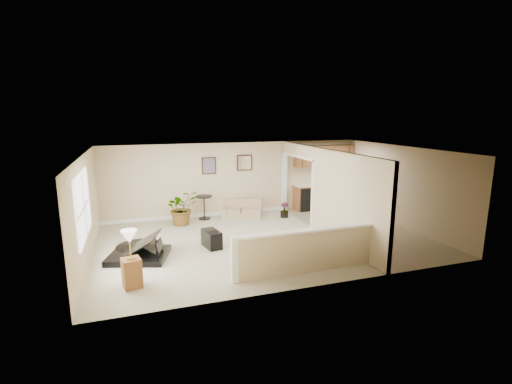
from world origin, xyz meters
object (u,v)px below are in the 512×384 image
object	(u,v)px
lamp_stand	(131,263)
small_plant	(284,211)
piano_bench	(212,239)
palm_plant	(182,208)
accent_table	(204,204)
piano	(136,236)
loveseat	(241,208)

from	to	relation	value
lamp_stand	small_plant	bearing A→B (deg)	37.88
piano_bench	palm_plant	size ratio (longest dim) A/B	0.56
small_plant	lamp_stand	xyz separation A→B (m)	(-4.94, -3.84, 0.29)
piano_bench	accent_table	xyz separation A→B (m)	(0.32, 2.73, 0.28)
palm_plant	small_plant	distance (m)	3.43
piano	lamp_stand	size ratio (longest dim) A/B	1.54
lamp_stand	palm_plant	bearing A→B (deg)	69.55
lamp_stand	loveseat	bearing A→B (deg)	50.93
loveseat	accent_table	world-z (taller)	accent_table
piano_bench	loveseat	world-z (taller)	loveseat
piano_bench	accent_table	world-z (taller)	accent_table
small_plant	lamp_stand	distance (m)	6.27
palm_plant	small_plant	xyz separation A→B (m)	(3.41, -0.26, -0.32)
piano	accent_table	world-z (taller)	piano
piano_bench	small_plant	bearing A→B (deg)	35.15
loveseat	lamp_stand	xyz separation A→B (m)	(-3.59, -4.42, 0.22)
accent_table	small_plant	bearing A→B (deg)	-14.09
accent_table	palm_plant	distance (m)	0.88
piano_bench	piano	bearing A→B (deg)	-177.67
piano	accent_table	distance (m)	3.56
piano_bench	lamp_stand	bearing A→B (deg)	-138.44
palm_plant	lamp_stand	world-z (taller)	lamp_stand
loveseat	small_plant	world-z (taller)	loveseat
piano_bench	palm_plant	bearing A→B (deg)	101.35
piano_bench	small_plant	distance (m)	3.60
small_plant	piano_bench	bearing A→B (deg)	-144.85
piano	palm_plant	world-z (taller)	piano
accent_table	palm_plant	bearing A→B (deg)	-153.24
loveseat	lamp_stand	world-z (taller)	lamp_stand
piano	accent_table	xyz separation A→B (m)	(2.20, 2.81, -0.03)
piano	accent_table	size ratio (longest dim) A/B	2.34
small_plant	accent_table	bearing A→B (deg)	165.91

